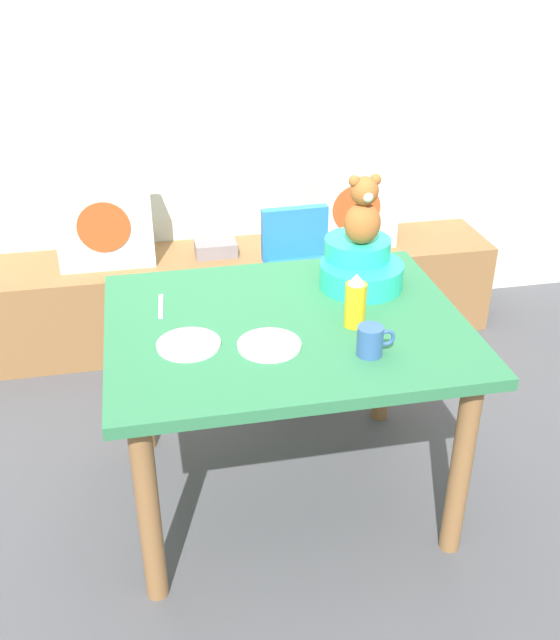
{
  "coord_description": "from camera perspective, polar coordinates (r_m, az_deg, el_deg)",
  "views": [
    {
      "loc": [
        -0.43,
        -2.04,
        1.9
      ],
      "look_at": [
        0.0,
        0.1,
        0.69
      ],
      "focal_mm": 40.48,
      "sensor_mm": 36.0,
      "label": 1
    }
  ],
  "objects": [
    {
      "name": "back_wall",
      "position": [
        3.61,
        -4.68,
        19.36
      ],
      "size": [
        4.4,
        0.1,
        2.6
      ],
      "primitive_type": "cube",
      "color": "silver",
      "rests_on": "ground_plane"
    },
    {
      "name": "highchair",
      "position": [
        3.21,
        1.72,
        3.59
      ],
      "size": [
        0.34,
        0.46,
        0.79
      ],
      "color": "#2672B2",
      "rests_on": "ground_plane"
    },
    {
      "name": "coffee_mug",
      "position": [
        2.2,
        7.2,
        -1.63
      ],
      "size": [
        0.12,
        0.08,
        0.09
      ],
      "color": "#335999",
      "rests_on": "dining_table"
    },
    {
      "name": "teddy_bear",
      "position": [
        2.54,
        6.59,
        8.51
      ],
      "size": [
        0.13,
        0.12,
        0.25
      ],
      "color": "#AF5D2A",
      "rests_on": "infant_seat_teal"
    },
    {
      "name": "dining_table",
      "position": [
        2.44,
        0.47,
        -2.29
      ],
      "size": [
        1.18,
        0.94,
        0.74
      ],
      "color": "#2D7247",
      "rests_on": "ground_plane"
    },
    {
      "name": "table_fork",
      "position": [
        2.5,
        -9.4,
        1.09
      ],
      "size": [
        0.03,
        0.17,
        0.01
      ],
      "primitive_type": "cube",
      "rotation": [
        0.0,
        0.0,
        3.08
      ],
      "color": "silver",
      "rests_on": "dining_table"
    },
    {
      "name": "window_bench",
      "position": [
        3.69,
        -3.48,
        2.04
      ],
      "size": [
        2.6,
        0.44,
        0.46
      ],
      "primitive_type": "cube",
      "color": "olive",
      "rests_on": "ground_plane"
    },
    {
      "name": "dinner_plate_near",
      "position": [
        2.24,
        -0.86,
        -1.99
      ],
      "size": [
        0.2,
        0.2,
        0.01
      ],
      "primitive_type": "cylinder",
      "color": "white",
      "rests_on": "dining_table"
    },
    {
      "name": "infant_seat_teal",
      "position": [
        2.62,
        6.34,
        4.28
      ],
      "size": [
        0.3,
        0.33,
        0.16
      ],
      "color": "#24C7A1",
      "rests_on": "dining_table"
    },
    {
      "name": "pillow_floral_right",
      "position": [
        3.61,
        5.74,
        9.11
      ],
      "size": [
        0.44,
        0.15,
        0.44
      ],
      "color": "white",
      "rests_on": "window_bench"
    },
    {
      "name": "dinner_plate_far",
      "position": [
        2.26,
        -7.24,
        -1.93
      ],
      "size": [
        0.2,
        0.2,
        0.01
      ],
      "primitive_type": "cylinder",
      "color": "white",
      "rests_on": "dining_table"
    },
    {
      "name": "ground_plane",
      "position": [
        2.82,
        0.42,
        -13.35
      ],
      "size": [
        8.0,
        8.0,
        0.0
      ],
      "primitive_type": "plane",
      "color": "#4C4C51"
    },
    {
      "name": "pillow_floral_left",
      "position": [
        3.46,
        -13.76,
        7.56
      ],
      "size": [
        0.44,
        0.15,
        0.44
      ],
      "color": "white",
      "rests_on": "window_bench"
    },
    {
      "name": "book_stack",
      "position": [
        3.56,
        -5.11,
        5.69
      ],
      "size": [
        0.2,
        0.14,
        0.07
      ],
      "primitive_type": "cube",
      "color": "gray",
      "rests_on": "window_bench"
    },
    {
      "name": "ketchup_bottle",
      "position": [
        2.33,
        5.98,
        1.46
      ],
      "size": [
        0.07,
        0.07,
        0.18
      ],
      "color": "gold",
      "rests_on": "dining_table"
    }
  ]
}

